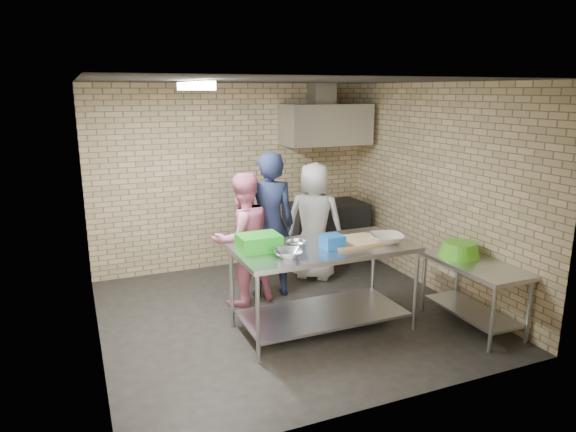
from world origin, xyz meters
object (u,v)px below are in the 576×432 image
object	(u,v)px
stove	(325,232)
green_basin	(459,249)
woman_pink	(243,239)
blue_tub	(332,242)
bottle_red	(323,128)
green_crate	(259,243)
man_navy	(269,225)
side_counter	(473,295)
prep_table	(323,288)
woman_white	(314,221)

from	to	relation	value
stove	green_basin	distance (m)	2.57
stove	woman_pink	distance (m)	2.07
blue_tub	bottle_red	xyz separation A→B (m)	(1.13, 2.49, 0.99)
green_crate	man_navy	size ratio (longest dim) A/B	0.23
side_counter	green_crate	size ratio (longest dim) A/B	2.79
woman_pink	man_navy	bearing A→B (deg)	-177.42
man_navy	green_basin	bearing A→B (deg)	149.49
bottle_red	side_counter	bearing A→B (deg)	-82.38
side_counter	woman_pink	world-z (taller)	woman_pink
prep_table	woman_white	distance (m)	1.66
bottle_red	green_crate	bearing A→B (deg)	-129.56
prep_table	side_counter	size ratio (longest dim) A/B	1.61
blue_tub	man_navy	size ratio (longest dim) A/B	0.11
green_crate	woman_white	world-z (taller)	woman_white
prep_table	woman_pink	size ratio (longest dim) A/B	1.17
prep_table	bottle_red	world-z (taller)	bottle_red
prep_table	woman_pink	bearing A→B (deg)	118.94
blue_tub	green_basin	world-z (taller)	blue_tub
stove	green_crate	distance (m)	2.80
stove	woman_white	xyz separation A→B (m)	(-0.52, -0.65, 0.37)
bottle_red	man_navy	xyz separation A→B (m)	(-1.38, -1.25, -1.09)
green_basin	prep_table	bearing A→B (deg)	167.46
woman_white	woman_pink	bearing A→B (deg)	60.12
green_crate	woman_white	bearing A→B (deg)	46.46
side_counter	man_navy	xyz separation A→B (m)	(-1.78, 1.74, 0.56)
green_crate	man_navy	xyz separation A→B (m)	(0.50, 1.03, -0.11)
prep_table	green_crate	size ratio (longest dim) A/B	4.50
man_navy	woman_pink	bearing A→B (deg)	24.13
blue_tub	woman_white	size ratio (longest dim) A/B	0.13
side_counter	green_crate	world-z (taller)	green_crate
green_crate	woman_pink	size ratio (longest dim) A/B	0.26
blue_tub	woman_pink	xyz separation A→B (m)	(-0.63, 1.15, -0.21)
green_basin	woman_pink	size ratio (longest dim) A/B	0.28
blue_tub	green_basin	xyz separation A→B (m)	(1.51, -0.25, -0.20)
side_counter	blue_tub	distance (m)	1.74
stove	bottle_red	distance (m)	1.60
man_navy	prep_table	bearing A→B (deg)	109.67
stove	green_crate	bearing A→B (deg)	-131.95
woman_pink	blue_tub	bearing A→B (deg)	107.08
blue_tub	stove	bearing A→B (deg)	64.44
green_basin	woman_white	bearing A→B (deg)	117.08
green_basin	woman_pink	distance (m)	2.55
woman_pink	woman_white	world-z (taller)	woman_white
woman_pink	bottle_red	bearing A→B (deg)	-154.29
woman_white	stove	bearing A→B (deg)	-88.90
man_navy	side_counter	bearing A→B (deg)	145.41
prep_table	green_crate	xyz separation A→B (m)	(-0.70, 0.12, 0.57)
green_crate	woman_white	distance (m)	1.92
green_crate	blue_tub	world-z (taller)	green_crate
green_basin	woman_white	world-z (taller)	woman_white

